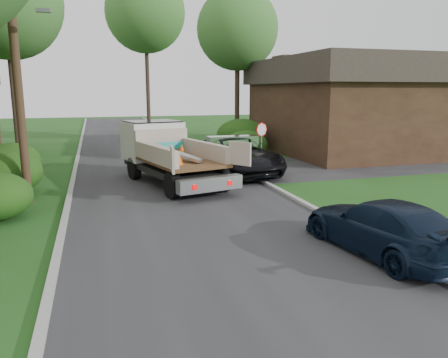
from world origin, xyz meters
name	(u,v)px	position (x,y,z in m)	size (l,w,h in m)	color
ground	(207,231)	(0.00, 0.00, 0.00)	(120.00, 120.00, 0.00)	#1D4714
road	(159,172)	(0.00, 10.00, 0.00)	(8.00, 90.00, 0.02)	#28282B
side_street	(373,164)	(12.00, 9.00, 0.01)	(16.00, 7.00, 0.02)	#28282B
curb_left	(74,175)	(-4.10, 10.00, 0.06)	(0.20, 90.00, 0.12)	#9E9E99
curb_right	(235,167)	(4.10, 10.00, 0.06)	(0.20, 90.00, 0.12)	#9E9E99
stop_sign	(261,136)	(5.20, 9.00, 1.78)	(0.71, 0.32, 2.48)	slate
utility_pole	(16,58)	(-5.48, 4.98, 5.17)	(2.42, 1.25, 10.00)	#382619
house_right	(344,104)	(13.00, 14.00, 3.16)	(9.72, 12.96, 6.20)	#321F14
hedge_left_b	(4,172)	(-6.50, 6.50, 0.94)	(2.86, 2.86, 1.87)	#183E0E
hedge_left_c	(11,161)	(-6.80, 10.00, 0.85)	(2.60, 2.60, 1.70)	#183E0E
hedge_right_a	(246,144)	(5.80, 13.00, 0.85)	(2.60, 2.60, 1.70)	#183E0E
hedge_right_b	(241,135)	(6.50, 16.00, 1.10)	(3.38, 3.38, 2.21)	#183E0E
tree_left_far	(5,3)	(-7.50, 17.00, 8.98)	(6.40, 6.40, 12.20)	#2D2119
tree_right_far	(238,29)	(7.50, 20.00, 8.48)	(6.00, 6.00, 11.50)	#2D2119
tree_center_far	(145,13)	(2.00, 30.00, 10.98)	(7.20, 7.20, 14.60)	#2D2119
flatbed_truck	(163,149)	(-0.07, 7.70, 1.45)	(4.53, 7.49, 2.66)	black
black_pickup	(235,156)	(3.60, 8.45, 0.90)	(2.97, 6.45, 1.79)	black
navy_suv	(383,227)	(3.80, -2.99, 0.70)	(1.95, 4.79, 1.39)	black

